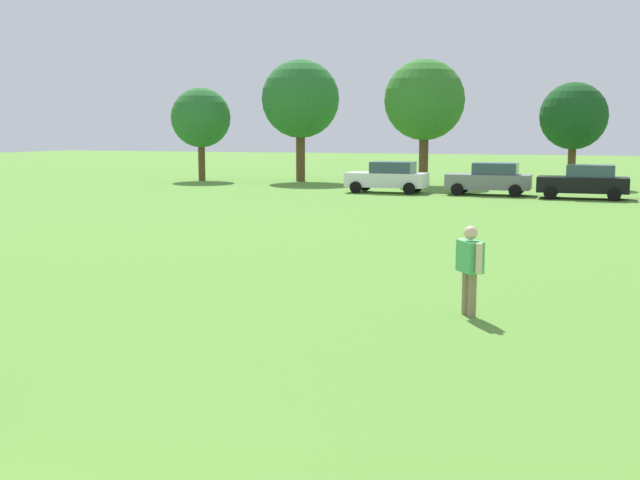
{
  "coord_description": "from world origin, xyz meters",
  "views": [
    {
      "loc": [
        5.14,
        -3.07,
        3.35
      ],
      "look_at": [
        0.71,
        9.59,
        1.5
      ],
      "focal_mm": 44.58,
      "sensor_mm": 36.0,
      "label": 1
    }
  ],
  "objects_px": {
    "parked_car_white_0": "(388,177)",
    "tree_left": "(300,99)",
    "adult_bystander": "(470,263)",
    "parked_car_gray_1": "(490,179)",
    "parked_car_black_2": "(585,181)",
    "tree_right": "(425,100)",
    "tree_far_right": "(574,116)",
    "tree_far_left": "(201,118)"
  },
  "relations": [
    {
      "from": "tree_far_left",
      "to": "tree_right",
      "type": "distance_m",
      "value": 15.07
    },
    {
      "from": "parked_car_white_0",
      "to": "tree_far_right",
      "type": "relative_size",
      "value": 0.7
    },
    {
      "from": "tree_right",
      "to": "tree_left",
      "type": "bearing_deg",
      "value": 173.12
    },
    {
      "from": "parked_car_white_0",
      "to": "tree_right",
      "type": "xyz_separation_m",
      "value": [
        0.52,
        6.62,
        4.3
      ]
    },
    {
      "from": "parked_car_black_2",
      "to": "tree_far_left",
      "type": "bearing_deg",
      "value": -15.39
    },
    {
      "from": "parked_car_white_0",
      "to": "parked_car_gray_1",
      "type": "relative_size",
      "value": 1.0
    },
    {
      "from": "tree_left",
      "to": "tree_far_right",
      "type": "xyz_separation_m",
      "value": [
        17.1,
        0.43,
        -1.19
      ]
    },
    {
      "from": "tree_far_right",
      "to": "parked_car_white_0",
      "type": "bearing_deg",
      "value": -138.64
    },
    {
      "from": "parked_car_black_2",
      "to": "tree_left",
      "type": "bearing_deg",
      "value": -24.42
    },
    {
      "from": "parked_car_white_0",
      "to": "tree_left",
      "type": "distance_m",
      "value": 11.9
    },
    {
      "from": "parked_car_white_0",
      "to": "parked_car_black_2",
      "type": "xyz_separation_m",
      "value": [
        10.08,
        -0.54,
        0.0
      ]
    },
    {
      "from": "parked_car_gray_1",
      "to": "parked_car_white_0",
      "type": "bearing_deg",
      "value": 2.93
    },
    {
      "from": "parked_car_black_2",
      "to": "tree_right",
      "type": "relative_size",
      "value": 0.56
    },
    {
      "from": "tree_left",
      "to": "tree_right",
      "type": "height_order",
      "value": "tree_left"
    },
    {
      "from": "parked_car_gray_1",
      "to": "tree_far_left",
      "type": "relative_size",
      "value": 0.7
    },
    {
      "from": "adult_bystander",
      "to": "parked_car_black_2",
      "type": "xyz_separation_m",
      "value": [
        1.51,
        26.86,
        -0.12
      ]
    },
    {
      "from": "parked_car_white_0",
      "to": "parked_car_black_2",
      "type": "bearing_deg",
      "value": 176.92
    },
    {
      "from": "adult_bystander",
      "to": "tree_right",
      "type": "bearing_deg",
      "value": -22.96
    },
    {
      "from": "adult_bystander",
      "to": "tree_left",
      "type": "xyz_separation_m",
      "value": [
        -16.51,
        35.04,
        4.38
      ]
    },
    {
      "from": "parked_car_black_2",
      "to": "tree_left",
      "type": "xyz_separation_m",
      "value": [
        -18.02,
        8.18,
        4.5
      ]
    },
    {
      "from": "tree_far_left",
      "to": "tree_far_right",
      "type": "bearing_deg",
      "value": 4.45
    },
    {
      "from": "tree_left",
      "to": "tree_right",
      "type": "distance_m",
      "value": 8.52
    },
    {
      "from": "parked_car_gray_1",
      "to": "tree_right",
      "type": "bearing_deg",
      "value": -52.46
    },
    {
      "from": "adult_bystander",
      "to": "parked_car_gray_1",
      "type": "xyz_separation_m",
      "value": [
        -3.18,
        27.68,
        -0.12
      ]
    },
    {
      "from": "parked_car_gray_1",
      "to": "parked_car_black_2",
      "type": "height_order",
      "value": "same"
    },
    {
      "from": "adult_bystander",
      "to": "tree_far_left",
      "type": "bearing_deg",
      "value": -1.8
    },
    {
      "from": "tree_far_left",
      "to": "tree_left",
      "type": "xyz_separation_m",
      "value": [
        6.58,
        1.41,
        1.19
      ]
    },
    {
      "from": "parked_car_gray_1",
      "to": "tree_left",
      "type": "relative_size",
      "value": 0.54
    },
    {
      "from": "adult_bystander",
      "to": "tree_far_left",
      "type": "height_order",
      "value": "tree_far_left"
    },
    {
      "from": "parked_car_white_0",
      "to": "parked_car_gray_1",
      "type": "bearing_deg",
      "value": -177.07
    },
    {
      "from": "tree_far_left",
      "to": "adult_bystander",
      "type": "bearing_deg",
      "value": -55.53
    },
    {
      "from": "tree_far_left",
      "to": "tree_left",
      "type": "distance_m",
      "value": 6.83
    },
    {
      "from": "parked_car_black_2",
      "to": "tree_far_right",
      "type": "height_order",
      "value": "tree_far_right"
    },
    {
      "from": "adult_bystander",
      "to": "tree_right",
      "type": "distance_m",
      "value": 35.21
    },
    {
      "from": "parked_car_black_2",
      "to": "tree_far_left",
      "type": "height_order",
      "value": "tree_far_left"
    },
    {
      "from": "parked_car_gray_1",
      "to": "tree_far_left",
      "type": "distance_m",
      "value": 21.04
    },
    {
      "from": "parked_car_gray_1",
      "to": "tree_far_right",
      "type": "distance_m",
      "value": 9.27
    },
    {
      "from": "tree_right",
      "to": "tree_far_right",
      "type": "xyz_separation_m",
      "value": [
        8.65,
        1.45,
        -0.99
      ]
    },
    {
      "from": "adult_bystander",
      "to": "parked_car_gray_1",
      "type": "distance_m",
      "value": 27.86
    },
    {
      "from": "adult_bystander",
      "to": "parked_car_white_0",
      "type": "relative_size",
      "value": 0.38
    },
    {
      "from": "parked_car_black_2",
      "to": "tree_far_right",
      "type": "relative_size",
      "value": 0.7
    },
    {
      "from": "adult_bystander",
      "to": "tree_far_right",
      "type": "xyz_separation_m",
      "value": [
        0.6,
        35.47,
        3.19
      ]
    }
  ]
}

